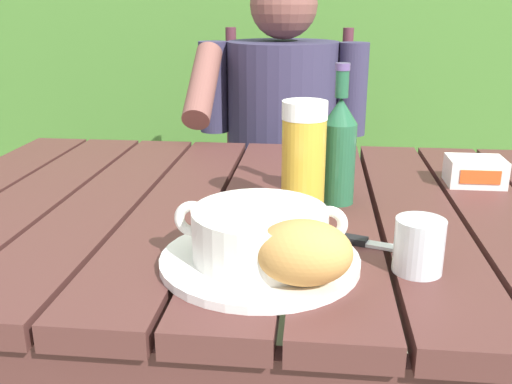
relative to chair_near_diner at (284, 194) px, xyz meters
The scene contains 12 objects.
dining_table 0.90m from the chair_near_diner, 90.04° to the right, with size 1.24×0.88×0.76m.
hedge_backdrop 1.07m from the chair_near_diner, 91.33° to the left, with size 3.76×0.88×2.51m.
chair_near_diner is the anchor object (origin of this frame).
person_eating 0.31m from the chair_near_diner, 90.83° to the right, with size 0.48×0.47×1.20m.
serving_plate 1.17m from the chair_near_diner, 88.43° to the right, with size 0.27×0.27×0.01m.
soup_bowl 1.18m from the chair_near_diner, 88.43° to the right, with size 0.23×0.18×0.08m.
bread_roll 1.25m from the chair_near_diner, 85.69° to the right, with size 0.12×0.09×0.08m.
beer_glass 1.01m from the chair_near_diner, 84.94° to the right, with size 0.07×0.07×0.19m.
beer_bottle 0.96m from the chair_near_diner, 80.71° to the right, with size 0.06×0.06×0.24m.
water_glass_small 1.20m from the chair_near_diner, 78.03° to the right, with size 0.07×0.07×0.07m.
butter_tub 0.90m from the chair_near_diner, 60.72° to the right, with size 0.11×0.08×0.05m.
table_knife 1.11m from the chair_near_diner, 80.41° to the right, with size 0.16×0.07×0.01m.
Camera 1 is at (0.10, -0.96, 1.10)m, focal length 40.24 mm.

